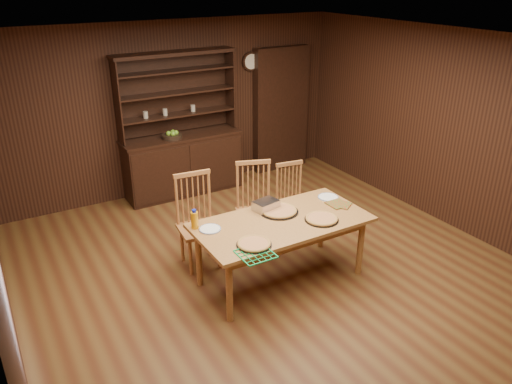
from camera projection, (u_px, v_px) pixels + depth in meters
floor at (277, 275)px, 5.81m from camera, size 6.00×6.00×0.00m
room_shell at (280, 146)px, 5.16m from camera, size 6.00×6.00×6.00m
china_hutch at (182, 156)px, 7.73m from camera, size 1.84×0.52×2.17m
doorway at (280, 110)px, 8.54m from camera, size 1.00×0.18×2.10m
wall_clock at (251, 61)px, 7.98m from camera, size 0.30×0.05×0.30m
dining_table at (282, 227)px, 5.46m from camera, size 1.92×0.96×0.75m
chair_left at (197, 217)px, 5.84m from camera, size 0.51×0.49×1.13m
chair_center at (255, 203)px, 6.20m from camera, size 0.58×0.57×1.12m
chair_right at (291, 197)px, 6.57m from camera, size 0.44×0.43×0.97m
pizza_left at (254, 244)px, 4.94m from camera, size 0.36×0.36×0.04m
pizza_right at (322, 219)px, 5.43m from camera, size 0.37×0.37×0.04m
pizza_center at (279, 211)px, 5.61m from camera, size 0.44×0.44×0.04m
cooling_rack at (256, 254)px, 4.78m from camera, size 0.39×0.39×0.01m
plate_left at (210, 229)px, 5.23m from camera, size 0.23×0.23×0.02m
plate_right at (328, 197)px, 5.96m from camera, size 0.25×0.25×0.02m
foil_dish at (266, 205)px, 5.65m from camera, size 0.31×0.24×0.11m
juice_bottle at (195, 220)px, 5.23m from camera, size 0.08×0.08×0.22m
pot_holder_a at (341, 205)px, 5.78m from camera, size 0.28×0.28×0.02m
pot_holder_b at (338, 204)px, 5.79m from camera, size 0.22×0.22×0.02m
fruit_bowl at (172, 135)px, 7.44m from camera, size 0.30×0.30×0.12m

